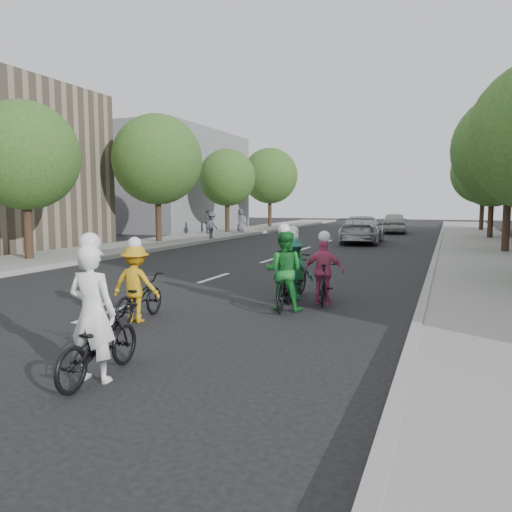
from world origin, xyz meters
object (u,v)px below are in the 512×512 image
Objects in this scene: cyclist_5 at (324,277)px; cyclist_1 at (137,291)px; cyclist_4 at (294,273)px; cyclist_0 at (97,333)px; spectator_1 at (208,221)px; cyclist_3 at (285,277)px; spectator_2 at (241,220)px; spectator_0 at (212,226)px; cyclist_2 at (293,273)px; follow_car_trail at (394,223)px; follow_car_lead at (362,229)px.

cyclist_1 is at bearing 35.68° from cyclist_5.
cyclist_1 is at bearing 58.97° from cyclist_4.
cyclist_0 is 1.14× the size of spectator_1.
spectator_2 is (-10.92, 23.47, 0.27)m from cyclist_3.
spectator_0 reaches higher than cyclist_5.
cyclist_5 is at bearing -140.56° from cyclist_1.
cyclist_3 reaches higher than cyclist_2.
cyclist_3 is 1.21× the size of spectator_0.
cyclist_5 is (0.79, -0.23, -0.02)m from cyclist_2.
follow_car_trail is (0.40, 32.58, 0.15)m from cyclist_0.
spectator_2 is at bearing 17.12° from follow_car_trail.
cyclist_3 is 25.89m from spectator_2.
follow_car_lead is (-0.32, 22.71, 0.15)m from cyclist_0.
spectator_1 is at bearing -15.09° from follow_car_lead.
follow_car_lead is at bearing -84.07° from cyclist_4.
cyclist_0 reaches higher than follow_car_lead.
cyclist_0 is at bearing 65.75° from cyclist_5.
cyclist_3 reaches higher than cyclist_5.
spectator_1 is (-11.79, 18.95, 0.37)m from cyclist_4.
cyclist_2 is at bearing 91.03° from follow_car_lead.
cyclist_5 is 1.08× the size of spectator_0.
cyclist_3 is at bearing 94.49° from cyclist_2.
cyclist_0 is 1.04× the size of cyclist_3.
cyclist_2 reaches higher than follow_car_lead.
follow_car_lead is 3.43× the size of spectator_0.
cyclist_1 is 26.87m from spectator_2.
cyclist_2 is 26.64m from follow_car_trail.
cyclist_1 is 0.95× the size of cyclist_4.
spectator_0 is 4.76m from spectator_1.
spectator_1 is at bearing -65.99° from cyclist_3.
cyclist_5 reaches higher than cyclist_2.
cyclist_1 is 24.21m from spectator_1.
spectator_1 is 3.42m from spectator_2.
spectator_1 is (-9.67, 22.19, 0.39)m from cyclist_1.
cyclist_4 reaches higher than follow_car_lead.
cyclist_2 is 0.90× the size of cyclist_4.
spectator_0 is at bearing -161.44° from spectator_2.
spectator_1 is (-11.97, 20.21, 0.29)m from cyclist_3.
cyclist_5 is 23.08m from spectator_1.
follow_car_trail is at bearing -95.15° from cyclist_0.
cyclist_0 reaches higher than cyclist_5.
cyclist_2 is 0.37× the size of follow_car_trail.
follow_car_lead is at bearing -89.30° from cyclist_2.
cyclist_1 reaches higher than follow_car_trail.
spectator_1 reaches higher than cyclist_2.
spectator_1 is at bearing 38.33° from spectator_0.
cyclist_1 is 4.11m from cyclist_5.
cyclist_4 is at bearing -33.03° from cyclist_5.
cyclist_3 is (0.96, 4.82, 0.08)m from cyclist_0.
cyclist_0 is 4.92m from cyclist_3.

